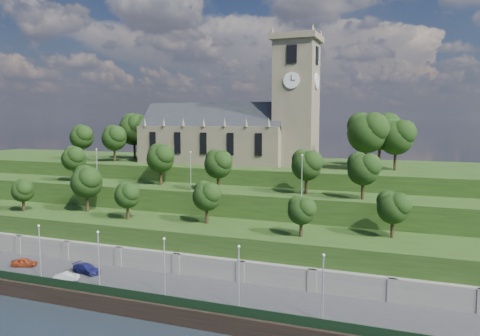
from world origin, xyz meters
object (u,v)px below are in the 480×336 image
at_px(car_middle, 66,276).
at_px(church, 236,128).
at_px(car_right, 87,269).
at_px(car_left, 24,262).

bearing_deg(car_middle, church, -34.85).
bearing_deg(car_right, car_middle, -177.92).
height_order(car_middle, car_right, car_right).
bearing_deg(car_right, car_left, 105.76).
relative_size(church, car_middle, 11.03).
distance_m(church, car_middle, 48.01).
distance_m(church, car_left, 48.66).
bearing_deg(car_left, car_right, -106.56).
height_order(church, car_middle, church).
distance_m(church, car_right, 44.66).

